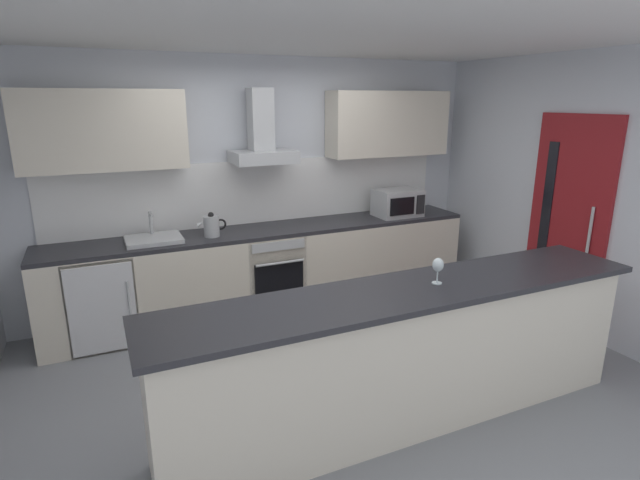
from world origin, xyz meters
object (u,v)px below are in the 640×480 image
Objects in this scene: oven at (270,270)px; sink at (154,239)px; range_hood at (262,140)px; refrigerator at (101,298)px; kettle at (212,226)px; wine_glass at (438,266)px; microwave at (398,203)px.

sink is at bearing 179.44° from oven.
refrigerator is at bearing -175.34° from range_hood.
kettle is 0.40× the size of range_hood.
sink is at bearing 1.56° from refrigerator.
oven is at bearing 101.91° from wine_glass.
range_hood reaches higher than sink.
microwave is 1.00× the size of sink.
oven is 2.77× the size of kettle.
range_hood is at bearing 15.60° from kettle.
oven is 0.80m from kettle.
range_hood reaches higher than wine_glass.
microwave reaches higher than wine_glass.
range_hood reaches higher than microwave.
oven is 1.21m from sink.
range_hood is at bearing 101.25° from wine_glass.
wine_glass is (1.04, -2.12, 0.10)m from kettle.
wine_glass is at bearing -78.09° from oven.
range_hood is at bearing 4.66° from refrigerator.
kettle is 0.99m from range_hood.
sink is 2.68m from wine_glass.
oven is at bearing -0.56° from sink.
refrigerator is 1.70× the size of microwave.
range_hood is (1.62, 0.13, 1.36)m from refrigerator.
oven is at bearing 178.95° from microwave.
oven is 1.60× the size of sink.
microwave is 2.38m from wine_glass.
kettle reaches higher than refrigerator.
refrigerator is 1.70× the size of sink.
refrigerator is at bearing 178.29° from kettle.
sink is at bearing -173.95° from range_hood.
oven is 1.62m from refrigerator.
oven is at bearing 3.30° from kettle.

